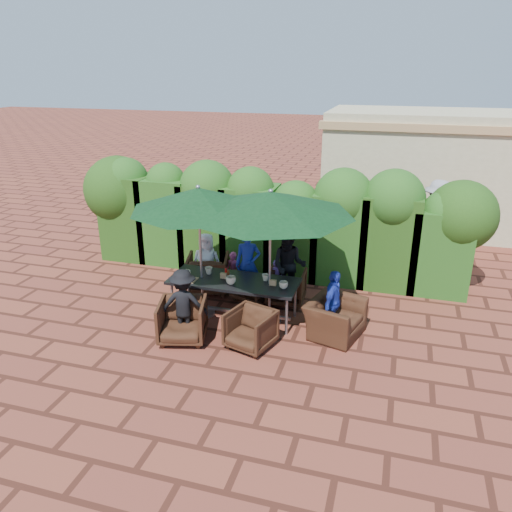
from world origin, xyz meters
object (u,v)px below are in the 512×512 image
(umbrella_left, at_px, (198,199))
(chair_near_right, at_px, (250,328))
(umbrella_right, at_px, (270,203))
(chair_far_left, at_px, (208,272))
(chair_far_mid, at_px, (253,283))
(chair_near_left, at_px, (182,319))
(chair_end_right, at_px, (335,313))
(dining_table, at_px, (234,284))
(chair_far_right, at_px, (286,285))

(umbrella_left, height_order, chair_near_right, umbrella_left)
(umbrella_left, relative_size, umbrella_right, 0.86)
(chair_far_left, distance_m, chair_far_mid, 1.01)
(umbrella_left, xyz_separation_m, chair_near_left, (0.03, -0.96, -1.82))
(umbrella_left, xyz_separation_m, chair_far_mid, (0.71, 0.88, -1.87))
(chair_end_right, bearing_deg, chair_far_left, 84.44)
(dining_table, xyz_separation_m, umbrella_left, (-0.60, -0.05, 1.54))
(chair_far_left, bearing_deg, umbrella_right, 133.96)
(umbrella_left, height_order, chair_end_right, umbrella_left)
(chair_near_left, relative_size, chair_end_right, 0.82)
(umbrella_left, bearing_deg, umbrella_right, 3.36)
(chair_near_right, bearing_deg, chair_near_left, -158.12)
(chair_far_mid, bearing_deg, chair_far_right, -157.58)
(chair_far_right, relative_size, chair_near_right, 1.02)
(dining_table, bearing_deg, chair_near_right, -56.90)
(chair_near_left, bearing_deg, chair_near_right, -9.93)
(chair_far_left, height_order, chair_far_right, chair_far_left)
(dining_table, bearing_deg, chair_near_left, -119.72)
(chair_near_left, bearing_deg, chair_end_right, 5.36)
(umbrella_left, bearing_deg, chair_near_left, -88.42)
(dining_table, distance_m, chair_end_right, 1.88)
(chair_end_right, bearing_deg, chair_far_right, 63.58)
(chair_far_left, bearing_deg, umbrella_left, 91.02)
(chair_far_mid, xyz_separation_m, chair_end_right, (1.75, -0.95, 0.07))
(chair_near_left, xyz_separation_m, chair_near_right, (1.16, 0.10, -0.04))
(dining_table, relative_size, umbrella_right, 0.82)
(chair_far_mid, xyz_separation_m, chair_near_right, (0.48, -1.74, 0.01))
(chair_far_mid, distance_m, chair_near_left, 1.97)
(umbrella_right, distance_m, chair_end_right, 2.16)
(chair_near_left, bearing_deg, chair_far_left, 84.30)
(chair_far_right, xyz_separation_m, chair_near_left, (-1.35, -1.87, 0.03))
(chair_far_left, bearing_deg, dining_table, 117.85)
(dining_table, xyz_separation_m, chair_near_left, (-0.57, -1.01, -0.28))
(dining_table, xyz_separation_m, chair_far_right, (0.77, 0.87, -0.31))
(chair_far_mid, bearing_deg, chair_near_right, 124.97)
(umbrella_right, relative_size, chair_near_right, 4.02)
(dining_table, bearing_deg, chair_end_right, -3.43)
(chair_far_mid, relative_size, chair_near_right, 0.98)
(dining_table, bearing_deg, chair_far_left, 132.90)
(dining_table, distance_m, umbrella_right, 1.68)
(chair_near_left, height_order, chair_end_right, chair_end_right)
(chair_far_left, bearing_deg, chair_far_mid, 157.97)
(umbrella_right, bearing_deg, chair_near_left, -140.11)
(chair_far_mid, bearing_deg, umbrella_right, 143.78)
(chair_end_right, bearing_deg, umbrella_left, 104.23)
(dining_table, distance_m, chair_near_left, 1.19)
(chair_near_right, bearing_deg, umbrella_right, 102.64)
(chair_far_mid, height_order, chair_near_left, chair_near_left)
(umbrella_right, bearing_deg, dining_table, -177.71)
(chair_far_right, bearing_deg, chair_near_right, 81.39)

